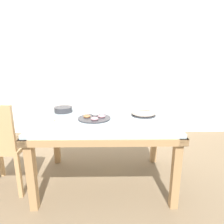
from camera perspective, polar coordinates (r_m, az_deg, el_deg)
name	(u,v)px	position (r m, az deg, el deg)	size (l,w,h in m)	color
ground_plane	(105,180)	(2.40, -1.97, -18.91)	(12.00, 12.00, 0.00)	#7A664C
wall_back	(106,61)	(3.58, -1.74, 14.33)	(8.00, 0.10, 2.60)	white
dining_table	(105,127)	(2.11, -2.12, -4.23)	(1.40, 0.99, 0.73)	silver
chair	(1,144)	(2.28, -29.05, -7.90)	(0.42, 0.42, 0.94)	tan
cake_chocolate_round	(143,112)	(2.21, 8.98, -0.06)	(0.27, 0.27, 0.07)	#333338
pastry_platter	(94,118)	(2.07, -5.03, -1.64)	(0.34, 0.34, 0.04)	#333338
plate_stack	(63,110)	(2.39, -13.73, 0.70)	(0.21, 0.21, 0.06)	#333338
tealight_centre	(55,121)	(2.03, -16.07, -2.60)	(0.04, 0.04, 0.04)	silver
tealight_near_cakes	(71,118)	(2.09, -11.56, -1.79)	(0.04, 0.04, 0.04)	silver
tealight_near_front	(67,129)	(1.78, -12.70, -4.76)	(0.04, 0.04, 0.04)	silver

